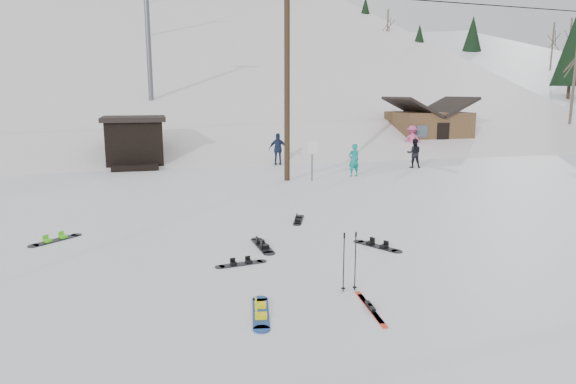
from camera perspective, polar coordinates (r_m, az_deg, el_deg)
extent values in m
plane|color=white|center=(10.66, 8.68, -11.53)|extent=(200.00, 200.00, 0.00)
cube|color=white|center=(66.12, -10.82, -3.24)|extent=(60.00, 85.24, 65.97)
cube|color=white|center=(73.98, 20.28, -1.43)|extent=(45.66, 93.98, 54.59)
cylinder|color=#3A2819|center=(23.78, -0.11, 12.06)|extent=(0.26, 0.26, 9.00)
cylinder|color=#595B60|center=(23.91, 2.69, 3.40)|extent=(0.07, 0.07, 1.80)
cube|color=white|center=(23.79, 2.73, 4.94)|extent=(0.50, 0.04, 0.60)
cube|color=black|center=(30.16, -16.63, 5.20)|extent=(3.00, 3.00, 2.50)
cube|color=black|center=(30.06, -16.77, 7.80)|extent=(3.40, 3.40, 0.25)
cube|color=black|center=(28.50, -16.61, 2.66)|extent=(2.40, 1.20, 0.30)
cylinder|color=#595B60|center=(39.14, -15.22, 15.31)|extent=(0.36, 0.36, 8.00)
cube|color=brown|center=(38.18, 15.27, 6.56)|extent=(5.00, 4.00, 2.70)
cube|color=black|center=(37.44, 13.58, 9.16)|extent=(2.69, 4.40, 1.43)
cube|color=black|center=(38.79, 17.15, 9.04)|extent=(2.69, 4.40, 1.43)
cube|color=black|center=(36.47, 16.83, 5.89)|extent=(0.90, 0.06, 1.90)
cube|color=#17439A|center=(9.85, -3.05, -13.29)|extent=(0.54, 1.36, 0.03)
cylinder|color=#17439A|center=(10.46, -3.12, -11.80)|extent=(0.31, 0.31, 0.03)
cylinder|color=#17439A|center=(9.25, -2.96, -14.99)|extent=(0.31, 0.31, 0.03)
cube|color=#FFE70D|center=(10.05, -3.08, -12.43)|extent=(0.24, 0.20, 0.09)
cube|color=#FFE70D|center=(9.61, -3.02, -13.57)|extent=(0.24, 0.20, 0.09)
cube|color=red|center=(10.09, 9.27, -12.82)|extent=(0.24, 1.54, 0.02)
cube|color=black|center=(10.07, 9.28, -12.60)|extent=(0.10, 0.28, 0.07)
cube|color=red|center=(10.23, 8.98, -12.48)|extent=(0.24, 1.54, 0.02)
cube|color=black|center=(10.21, 8.99, -12.26)|extent=(0.10, 0.28, 0.07)
cylinder|color=black|center=(10.71, 6.21, -7.86)|extent=(0.02, 0.02, 1.22)
cylinder|color=black|center=(10.90, 6.15, -10.60)|extent=(0.09, 0.09, 0.01)
cylinder|color=black|center=(10.54, 6.28, -4.82)|extent=(0.04, 0.04, 0.11)
cylinder|color=black|center=(10.80, 7.48, -7.73)|extent=(0.02, 0.02, 1.22)
cylinder|color=black|center=(10.99, 7.41, -10.45)|extent=(0.09, 0.09, 0.01)
cylinder|color=black|center=(10.63, 7.56, -4.71)|extent=(0.04, 0.04, 0.11)
cube|color=black|center=(12.49, -5.23, -7.98)|extent=(1.08, 0.40, 0.02)
cylinder|color=black|center=(12.65, -2.94, -7.69)|extent=(0.24, 0.24, 0.02)
cylinder|color=black|center=(12.34, -7.57, -8.26)|extent=(0.24, 0.24, 0.02)
cube|color=black|center=(12.53, -4.40, -7.68)|extent=(0.15, 0.19, 0.07)
cube|color=black|center=(12.42, -6.07, -7.88)|extent=(0.15, 0.19, 0.07)
cube|color=black|center=(13.85, -2.86, -6.01)|extent=(0.38, 1.35, 0.03)
cylinder|color=black|center=(14.47, -3.54, -5.27)|extent=(0.31, 0.31, 0.03)
cylinder|color=black|center=(13.23, -2.11, -6.83)|extent=(0.31, 0.31, 0.03)
cube|color=black|center=(14.05, -3.12, -5.51)|extent=(0.23, 0.18, 0.09)
cube|color=black|center=(13.61, -2.60, -6.07)|extent=(0.23, 0.18, 0.09)
cube|color=black|center=(15.75, -24.42, -4.91)|extent=(1.16, 1.08, 0.03)
cylinder|color=black|center=(16.08, -22.47, -4.44)|extent=(0.30, 0.30, 0.03)
cylinder|color=black|center=(15.44, -26.45, -5.39)|extent=(0.30, 0.30, 0.03)
cube|color=#51DE1A|center=(15.85, -23.72, -4.54)|extent=(0.26, 0.26, 0.08)
cube|color=#51DE1A|center=(15.62, -25.16, -4.88)|extent=(0.26, 0.26, 0.08)
cube|color=black|center=(14.01, 9.88, -5.96)|extent=(0.86, 1.23, 0.03)
cylinder|color=black|center=(13.68, 12.00, -6.47)|extent=(0.29, 0.29, 0.03)
cylinder|color=black|center=(14.37, 7.87, -5.47)|extent=(0.29, 0.29, 0.03)
cube|color=black|center=(13.87, 10.64, -5.93)|extent=(0.25, 0.23, 0.08)
cube|color=black|center=(14.12, 9.15, -5.58)|extent=(0.25, 0.23, 0.08)
cube|color=black|center=(16.58, 1.18, -3.14)|extent=(0.66, 1.17, 0.02)
cylinder|color=black|center=(17.13, 1.35, -2.67)|extent=(0.26, 0.26, 0.02)
cylinder|color=black|center=(16.02, 1.00, -3.64)|extent=(0.26, 0.26, 0.02)
cube|color=black|center=(16.77, 1.25, -2.80)|extent=(0.23, 0.20, 0.08)
cube|color=black|center=(16.37, 1.12, -3.15)|extent=(0.23, 0.20, 0.08)
imported|color=#0D857C|center=(25.37, 7.32, 3.54)|extent=(0.64, 0.47, 1.61)
imported|color=black|center=(28.91, 13.83, 4.20)|extent=(0.94, 0.85, 1.59)
imported|color=#D04984|center=(34.99, 13.60, 5.63)|extent=(1.38, 0.99, 1.93)
imported|color=#1C2B48|center=(29.12, -1.10, 4.78)|extent=(1.12, 0.62, 1.81)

